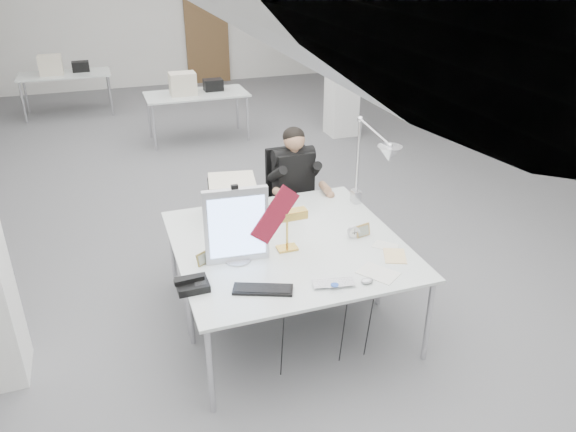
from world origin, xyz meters
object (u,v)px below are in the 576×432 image
at_px(seated_person, 294,170).
at_px(architect_lamp, 371,166).
at_px(desk_main, 307,272).
at_px(laptop, 335,287).
at_px(monitor, 236,226).
at_px(desk_phone, 192,285).
at_px(beige_monitor, 233,199).
at_px(office_chair, 292,202).
at_px(bankers_lamp, 287,231).

bearing_deg(seated_person, architect_lamp, -66.69).
relative_size(desk_main, laptop, 6.05).
relative_size(desk_main, seated_person, 2.16).
distance_m(desk_main, monitor, 0.63).
height_order(desk_main, architect_lamp, architect_lamp).
height_order(desk_phone, beige_monitor, beige_monitor).
distance_m(laptop, beige_monitor, 1.38).
xyz_separation_m(seated_person, monitor, (-0.90, -1.26, 0.15)).
xyz_separation_m(office_chair, monitor, (-0.90, -1.31, 0.52)).
bearing_deg(desk_phone, desk_main, -3.72).
distance_m(monitor, bankers_lamp, 0.44).
relative_size(monitor, architect_lamp, 0.66).
bearing_deg(desk_main, beige_monitor, 106.86).
bearing_deg(seated_person, beige_monitor, -146.02).
relative_size(laptop, architect_lamp, 0.33).
bearing_deg(seated_person, desk_main, -107.91).
height_order(monitor, laptop, monitor).
distance_m(bankers_lamp, architect_lamp, 1.01).
bearing_deg(beige_monitor, desk_main, -63.25).
bearing_deg(desk_phone, office_chair, 49.88).
bearing_deg(bankers_lamp, desk_main, -84.85).
bearing_deg(seated_person, desk_phone, -132.35).
xyz_separation_m(monitor, beige_monitor, (0.14, 0.71, -0.11)).
distance_m(desk_main, laptop, 0.30).
relative_size(seated_person, desk_phone, 3.77).
height_order(beige_monitor, architect_lamp, architect_lamp).
relative_size(office_chair, seated_person, 1.28).
xyz_separation_m(seated_person, bankers_lamp, (-0.49, -1.22, 0.02)).
relative_size(laptop, bankers_lamp, 0.93).
distance_m(seated_person, beige_monitor, 0.94).
distance_m(desk_main, bankers_lamp, 0.40).
bearing_deg(bankers_lamp, office_chair, 67.71).
xyz_separation_m(bankers_lamp, architect_lamp, (0.89, 0.37, 0.29)).
relative_size(office_chair, architect_lamp, 1.18).
height_order(seated_person, beige_monitor, seated_person).
relative_size(bankers_lamp, architect_lamp, 0.36).
height_order(desk_main, office_chair, office_chair).
distance_m(desk_phone, architect_lamp, 1.88).
bearing_deg(monitor, seated_person, 59.31).
xyz_separation_m(seated_person, beige_monitor, (-0.76, -0.55, 0.04)).
bearing_deg(desk_phone, laptop, -19.64).
xyz_separation_m(laptop, bankers_lamp, (-0.14, 0.64, 0.15)).
relative_size(desk_main, architect_lamp, 1.99).
bearing_deg(monitor, office_chair, 60.36).
bearing_deg(seated_person, laptop, -102.69).
relative_size(desk_phone, architect_lamp, 0.25).
height_order(office_chair, laptop, office_chair).
xyz_separation_m(desk_phone, beige_monitor, (0.54, 0.98, 0.16)).
bearing_deg(bankers_lamp, monitor, -175.26).
bearing_deg(beige_monitor, office_chair, 48.19).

